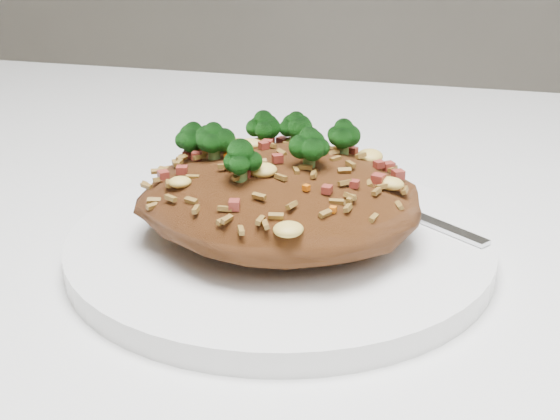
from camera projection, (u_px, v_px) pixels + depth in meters
The scene contains 4 objects.
dining_table at pixel (170, 342), 0.54m from camera, with size 1.20×0.80×0.75m.
plate at pixel (280, 244), 0.46m from camera, with size 0.25×0.25×0.01m, color white.
fried_rice at pixel (279, 185), 0.44m from camera, with size 0.16×0.15×0.07m.
fork at pixel (390, 205), 0.49m from camera, with size 0.14×0.11×0.00m.
Camera 1 is at (0.18, -0.43, 0.96)m, focal length 50.00 mm.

